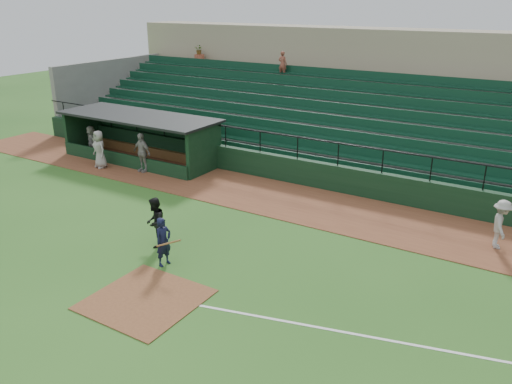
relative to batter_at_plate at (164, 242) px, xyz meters
The scene contains 12 objects.
ground 1.54m from the batter_at_plate, 44.15° to the right, with size 90.00×90.00×0.00m, color #2C5D1E.
warning_track 7.20m from the batter_at_plate, 82.45° to the left, with size 40.00×4.00×0.03m, color brown.
home_plate_dirt 2.27m from the batter_at_plate, 63.84° to the right, with size 3.00×3.00×0.03m, color brown.
foul_line 8.98m from the batter_at_plate, ahead, with size 18.00×0.09×0.01m, color white.
stadium_structure 15.65m from the batter_at_plate, 86.55° to the left, with size 38.00×13.08×6.40m.
dugout 12.36m from the batter_at_plate, 135.54° to the left, with size 8.90×3.20×2.42m.
batter_at_plate is the anchor object (origin of this frame).
umpire 1.49m from the batter_at_plate, 142.23° to the left, with size 0.86×0.67×1.76m, color black.
runner 11.34m from the batter_at_plate, 37.80° to the left, with size 1.12×0.64×1.73m, color #A09B95.
dugout_player_a 9.95m from the batter_at_plate, 137.29° to the left, with size 1.14×0.48×1.95m, color gray.
dugout_player_b 11.37m from the batter_at_plate, 147.50° to the left, with size 0.93×0.61×1.91m, color #9C9792.
dugout_player_c 14.11m from the batter_at_plate, 147.31° to the left, with size 1.46×0.46×1.57m, color #ACA6A1.
Camera 1 is at (9.50, -10.29, 8.12)m, focal length 36.59 mm.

